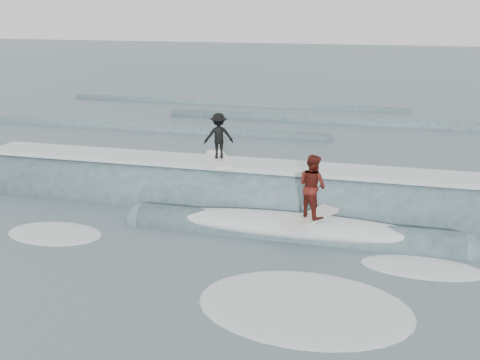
# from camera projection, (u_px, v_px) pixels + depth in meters

# --- Properties ---
(ground) EXTENTS (160.00, 160.00, 0.00)m
(ground) POSITION_uv_depth(u_px,v_px,m) (202.00, 272.00, 12.85)
(ground) COLOR #41555F
(ground) RESTS_ON ground
(breaking_wave) EXTENTS (22.96, 4.07, 2.58)m
(breaking_wave) POSITION_uv_depth(u_px,v_px,m) (251.00, 205.00, 17.09)
(breaking_wave) COLOR #35515A
(breaking_wave) RESTS_ON ground
(surfer_black) EXTENTS (1.35, 2.04, 1.55)m
(surfer_black) POSITION_uv_depth(u_px,v_px,m) (219.00, 139.00, 16.92)
(surfer_black) COLOR white
(surfer_black) RESTS_ON ground
(surfer_red) EXTENTS (1.41, 2.03, 1.84)m
(surfer_red) POSITION_uv_depth(u_px,v_px,m) (312.00, 189.00, 14.37)
(surfer_red) COLOR silver
(surfer_red) RESTS_ON ground
(whitewater) EXTENTS (15.50, 4.65, 0.10)m
(whitewater) POSITION_uv_depth(u_px,v_px,m) (211.00, 272.00, 12.88)
(whitewater) COLOR white
(whitewater) RESTS_ON ground
(far_swells) EXTENTS (34.54, 8.65, 0.80)m
(far_swells) POSITION_uv_depth(u_px,v_px,m) (252.00, 120.00, 29.74)
(far_swells) COLOR #35515A
(far_swells) RESTS_ON ground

